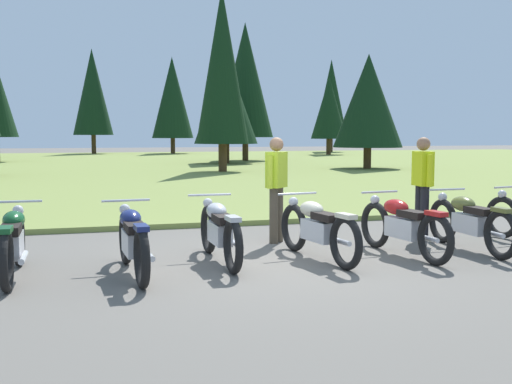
{
  "coord_description": "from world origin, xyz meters",
  "views": [
    {
      "loc": [
        -2.42,
        -7.83,
        1.73
      ],
      "look_at": [
        0.0,
        0.6,
        0.9
      ],
      "focal_mm": 43.53,
      "sensor_mm": 36.0,
      "label": 1
    }
  ],
  "objects_px": {
    "motorcycle_cream": "(318,228)",
    "motorcycle_olive": "(470,221)",
    "motorcycle_red": "(403,225)",
    "rider_with_back_turned": "(423,182)",
    "motorcycle_british_green": "(13,242)",
    "rider_checking_bike": "(276,183)",
    "motorcycle_silver": "(220,230)",
    "motorcycle_navy": "(133,240)"
  },
  "relations": [
    {
      "from": "motorcycle_cream",
      "to": "motorcycle_olive",
      "type": "bearing_deg",
      "value": -0.21
    },
    {
      "from": "motorcycle_red",
      "to": "motorcycle_cream",
      "type": "bearing_deg",
      "value": 175.73
    },
    {
      "from": "rider_with_back_turned",
      "to": "motorcycle_british_green",
      "type": "bearing_deg",
      "value": -169.89
    },
    {
      "from": "motorcycle_british_green",
      "to": "rider_checking_bike",
      "type": "relative_size",
      "value": 1.26
    },
    {
      "from": "motorcycle_red",
      "to": "rider_checking_bike",
      "type": "bearing_deg",
      "value": 132.15
    },
    {
      "from": "motorcycle_british_green",
      "to": "rider_checking_bike",
      "type": "distance_m",
      "value": 4.07
    },
    {
      "from": "motorcycle_british_green",
      "to": "motorcycle_olive",
      "type": "height_order",
      "value": "same"
    },
    {
      "from": "motorcycle_silver",
      "to": "rider_checking_bike",
      "type": "relative_size",
      "value": 1.26
    },
    {
      "from": "motorcycle_silver",
      "to": "motorcycle_cream",
      "type": "height_order",
      "value": "same"
    },
    {
      "from": "rider_with_back_turned",
      "to": "rider_checking_bike",
      "type": "bearing_deg",
      "value": 171.85
    },
    {
      "from": "motorcycle_red",
      "to": "rider_with_back_turned",
      "type": "height_order",
      "value": "rider_with_back_turned"
    },
    {
      "from": "motorcycle_silver",
      "to": "rider_with_back_turned",
      "type": "distance_m",
      "value": 3.75
    },
    {
      "from": "motorcycle_cream",
      "to": "rider_with_back_turned",
      "type": "bearing_deg",
      "value": 25.75
    },
    {
      "from": "motorcycle_cream",
      "to": "rider_with_back_turned",
      "type": "xyz_separation_m",
      "value": [
        2.27,
        1.09,
        0.51
      ]
    },
    {
      "from": "motorcycle_navy",
      "to": "rider_with_back_turned",
      "type": "relative_size",
      "value": 1.26
    },
    {
      "from": "motorcycle_olive",
      "to": "rider_checking_bike",
      "type": "height_order",
      "value": "rider_checking_bike"
    },
    {
      "from": "rider_checking_bike",
      "to": "motorcycle_olive",
      "type": "bearing_deg",
      "value": -29.7
    },
    {
      "from": "rider_with_back_turned",
      "to": "motorcycle_silver",
      "type": "bearing_deg",
      "value": -165.73
    },
    {
      "from": "motorcycle_red",
      "to": "motorcycle_olive",
      "type": "height_order",
      "value": "same"
    },
    {
      "from": "motorcycle_british_green",
      "to": "rider_checking_bike",
      "type": "bearing_deg",
      "value": 20.92
    },
    {
      "from": "motorcycle_navy",
      "to": "rider_with_back_turned",
      "type": "xyz_separation_m",
      "value": [
        4.78,
        1.35,
        0.51
      ]
    },
    {
      "from": "motorcycle_cream",
      "to": "rider_checking_bike",
      "type": "relative_size",
      "value": 1.25
    },
    {
      "from": "rider_checking_bike",
      "to": "motorcycle_red",
      "type": "bearing_deg",
      "value": -47.85
    },
    {
      "from": "rider_with_back_turned",
      "to": "motorcycle_navy",
      "type": "bearing_deg",
      "value": -164.29
    },
    {
      "from": "motorcycle_navy",
      "to": "motorcycle_cream",
      "type": "relative_size",
      "value": 1.01
    },
    {
      "from": "motorcycle_red",
      "to": "motorcycle_olive",
      "type": "relative_size",
      "value": 1.0
    },
    {
      "from": "motorcycle_cream",
      "to": "motorcycle_red",
      "type": "xyz_separation_m",
      "value": [
        1.25,
        -0.09,
        0.0
      ]
    },
    {
      "from": "motorcycle_silver",
      "to": "motorcycle_cream",
      "type": "xyz_separation_m",
      "value": [
        1.34,
        -0.18,
        0.0
      ]
    },
    {
      "from": "motorcycle_red",
      "to": "rider_checking_bike",
      "type": "height_order",
      "value": "rider_checking_bike"
    },
    {
      "from": "motorcycle_british_green",
      "to": "rider_with_back_turned",
      "type": "relative_size",
      "value": 1.26
    },
    {
      "from": "motorcycle_cream",
      "to": "motorcycle_olive",
      "type": "relative_size",
      "value": 1.0
    },
    {
      "from": "motorcycle_british_green",
      "to": "rider_with_back_turned",
      "type": "bearing_deg",
      "value": 10.11
    },
    {
      "from": "motorcycle_silver",
      "to": "motorcycle_cream",
      "type": "bearing_deg",
      "value": -7.53
    },
    {
      "from": "motorcycle_cream",
      "to": "motorcycle_olive",
      "type": "distance_m",
      "value": 2.4
    },
    {
      "from": "motorcycle_silver",
      "to": "motorcycle_red",
      "type": "distance_m",
      "value": 2.6
    },
    {
      "from": "motorcycle_cream",
      "to": "motorcycle_red",
      "type": "distance_m",
      "value": 1.26
    },
    {
      "from": "motorcycle_british_green",
      "to": "motorcycle_olive",
      "type": "bearing_deg",
      "value": -0.01
    },
    {
      "from": "motorcycle_cream",
      "to": "motorcycle_olive",
      "type": "xyz_separation_m",
      "value": [
        2.4,
        -0.01,
        0.0
      ]
    },
    {
      "from": "motorcycle_navy",
      "to": "motorcycle_silver",
      "type": "bearing_deg",
      "value": 19.98
    },
    {
      "from": "rider_checking_bike",
      "to": "rider_with_back_turned",
      "type": "bearing_deg",
      "value": -8.15
    },
    {
      "from": "motorcycle_navy",
      "to": "motorcycle_silver",
      "type": "distance_m",
      "value": 1.26
    },
    {
      "from": "motorcycle_british_green",
      "to": "motorcycle_cream",
      "type": "distance_m",
      "value": 3.91
    }
  ]
}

